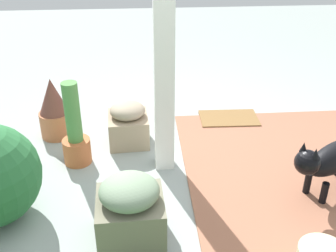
{
  "coord_description": "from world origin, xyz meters",
  "views": [
    {
      "loc": [
        0.56,
        2.91,
        2.04
      ],
      "look_at": [
        0.34,
        -0.09,
        0.38
      ],
      "focal_mm": 44.06,
      "sensor_mm": 36.0,
      "label": 1
    }
  ],
  "objects_px": {
    "stone_planter_nearest": "(128,124)",
    "porch_pillar": "(164,28)",
    "terracotta_pot_spiky": "(54,109)",
    "terracotta_pot_tall": "(75,135)",
    "doormat": "(229,119)",
    "stone_planter_mid": "(130,210)",
    "dog": "(333,158)"
  },
  "relations": [
    {
      "from": "terracotta_pot_spiky",
      "to": "doormat",
      "type": "distance_m",
      "value": 1.78
    },
    {
      "from": "terracotta_pot_spiky",
      "to": "terracotta_pot_tall",
      "type": "distance_m",
      "value": 0.55
    },
    {
      "from": "stone_planter_nearest",
      "to": "doormat",
      "type": "height_order",
      "value": "stone_planter_nearest"
    },
    {
      "from": "porch_pillar",
      "to": "stone_planter_mid",
      "type": "height_order",
      "value": "porch_pillar"
    },
    {
      "from": "porch_pillar",
      "to": "stone_planter_mid",
      "type": "relative_size",
      "value": 5.01
    },
    {
      "from": "stone_planter_nearest",
      "to": "stone_planter_mid",
      "type": "relative_size",
      "value": 0.85
    },
    {
      "from": "terracotta_pot_spiky",
      "to": "terracotta_pot_tall",
      "type": "bearing_deg",
      "value": 117.83
    },
    {
      "from": "dog",
      "to": "stone_planter_nearest",
      "type": "bearing_deg",
      "value": -29.99
    },
    {
      "from": "porch_pillar",
      "to": "stone_planter_nearest",
      "type": "relative_size",
      "value": 5.89
    },
    {
      "from": "stone_planter_nearest",
      "to": "porch_pillar",
      "type": "bearing_deg",
      "value": 126.9
    },
    {
      "from": "terracotta_pot_tall",
      "to": "porch_pillar",
      "type": "bearing_deg",
      "value": 172.09
    },
    {
      "from": "porch_pillar",
      "to": "terracotta_pot_spiky",
      "type": "relative_size",
      "value": 4.06
    },
    {
      "from": "terracotta_pot_spiky",
      "to": "porch_pillar",
      "type": "bearing_deg",
      "value": 149.75
    },
    {
      "from": "terracotta_pot_spiky",
      "to": "doormat",
      "type": "relative_size",
      "value": 0.99
    },
    {
      "from": "stone_planter_mid",
      "to": "doormat",
      "type": "xyz_separation_m",
      "value": [
        -1.02,
        -1.64,
        -0.22
      ]
    },
    {
      "from": "dog",
      "to": "stone_planter_mid",
      "type": "bearing_deg",
      "value": 13.99
    },
    {
      "from": "terracotta_pot_spiky",
      "to": "dog",
      "type": "xyz_separation_m",
      "value": [
        -2.26,
        1.07,
        0.04
      ]
    },
    {
      "from": "porch_pillar",
      "to": "terracotta_pot_spiky",
      "type": "height_order",
      "value": "porch_pillar"
    },
    {
      "from": "stone_planter_mid",
      "to": "terracotta_pot_spiky",
      "type": "distance_m",
      "value": 1.63
    },
    {
      "from": "dog",
      "to": "doormat",
      "type": "distance_m",
      "value": 1.39
    },
    {
      "from": "stone_planter_mid",
      "to": "doormat",
      "type": "height_order",
      "value": "stone_planter_mid"
    },
    {
      "from": "stone_planter_mid",
      "to": "terracotta_pot_spiky",
      "type": "xyz_separation_m",
      "value": [
        0.73,
        -1.45,
        0.05
      ]
    },
    {
      "from": "stone_planter_nearest",
      "to": "terracotta_pot_spiky",
      "type": "xyz_separation_m",
      "value": [
        0.7,
        -0.17,
        0.09
      ]
    },
    {
      "from": "porch_pillar",
      "to": "dog",
      "type": "distance_m",
      "value": 1.61
    },
    {
      "from": "doormat",
      "to": "stone_planter_nearest",
      "type": "bearing_deg",
      "value": 19.15
    },
    {
      "from": "stone_planter_mid",
      "to": "doormat",
      "type": "bearing_deg",
      "value": -121.76
    },
    {
      "from": "porch_pillar",
      "to": "doormat",
      "type": "bearing_deg",
      "value": -133.23
    },
    {
      "from": "stone_planter_nearest",
      "to": "dog",
      "type": "height_order",
      "value": "dog"
    },
    {
      "from": "stone_planter_nearest",
      "to": "stone_planter_mid",
      "type": "height_order",
      "value": "stone_planter_mid"
    },
    {
      "from": "terracotta_pot_tall",
      "to": "doormat",
      "type": "xyz_separation_m",
      "value": [
        -1.49,
        -0.67,
        -0.25
      ]
    },
    {
      "from": "doormat",
      "to": "porch_pillar",
      "type": "bearing_deg",
      "value": 46.77
    },
    {
      "from": "porch_pillar",
      "to": "doormat",
      "type": "height_order",
      "value": "porch_pillar"
    }
  ]
}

